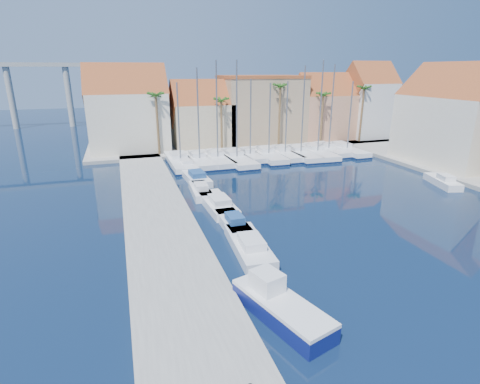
# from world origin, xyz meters

# --- Properties ---
(ground) EXTENTS (260.00, 260.00, 0.00)m
(ground) POSITION_xyz_m (0.00, 0.00, 0.00)
(ground) COLOR #081B31
(ground) RESTS_ON ground
(quay_west) EXTENTS (6.00, 77.00, 0.50)m
(quay_west) POSITION_xyz_m (-9.00, 13.50, 0.25)
(quay_west) COLOR gray
(quay_west) RESTS_ON ground
(shore_north) EXTENTS (54.00, 16.00, 0.50)m
(shore_north) POSITION_xyz_m (10.00, 48.00, 0.25)
(shore_north) COLOR gray
(shore_north) RESTS_ON ground
(fishing_boat) EXTENTS (3.92, 6.75, 2.24)m
(fishing_boat) POSITION_xyz_m (-4.20, 0.01, 0.74)
(fishing_boat) COLOR navy
(fishing_boat) RESTS_ON ground
(motorboat_west_0) EXTENTS (2.72, 7.24, 1.40)m
(motorboat_west_0) POSITION_xyz_m (-3.21, 7.87, 0.51)
(motorboat_west_0) COLOR white
(motorboat_west_0) RESTS_ON ground
(motorboat_west_1) EXTENTS (1.83, 5.68, 1.40)m
(motorboat_west_1) POSITION_xyz_m (-3.07, 12.40, 0.51)
(motorboat_west_1) COLOR white
(motorboat_west_1) RESTS_ON ground
(motorboat_west_2) EXTENTS (2.61, 7.41, 1.40)m
(motorboat_west_2) POSITION_xyz_m (-3.12, 17.45, 0.51)
(motorboat_west_2) COLOR white
(motorboat_west_2) RESTS_ON ground
(motorboat_west_3) EXTENTS (2.17, 5.90, 1.40)m
(motorboat_west_3) POSITION_xyz_m (-3.84, 22.07, 0.51)
(motorboat_west_3) COLOR white
(motorboat_west_3) RESTS_ON ground
(motorboat_west_4) EXTENTS (2.68, 7.29, 1.40)m
(motorboat_west_4) POSITION_xyz_m (-3.27, 27.36, 0.51)
(motorboat_west_4) COLOR white
(motorboat_west_4) RESTS_ON ground
(motorboat_west_5) EXTENTS (2.37, 6.27, 1.40)m
(motorboat_west_5) POSITION_xyz_m (-3.44, 33.64, 0.51)
(motorboat_west_5) COLOR white
(motorboat_west_5) RESTS_ON ground
(motorboat_east_1) EXTENTS (3.26, 5.86, 1.40)m
(motorboat_east_1) POSITION_xyz_m (23.98, 16.75, 0.51)
(motorboat_east_1) COLOR white
(motorboat_east_1) RESTS_ON ground
(sailboat_0) EXTENTS (3.22, 11.79, 11.36)m
(sailboat_0) POSITION_xyz_m (-3.85, 35.82, 0.55)
(sailboat_0) COLOR white
(sailboat_0) RESTS_ON ground
(sailboat_1) EXTENTS (3.24, 10.63, 13.22)m
(sailboat_1) POSITION_xyz_m (-1.12, 35.87, 0.59)
(sailboat_1) COLOR white
(sailboat_1) RESTS_ON ground
(sailboat_2) EXTENTS (3.39, 10.86, 14.18)m
(sailboat_2) POSITION_xyz_m (1.56, 36.01, 0.59)
(sailboat_2) COLOR white
(sailboat_2) RESTS_ON ground
(sailboat_3) EXTENTS (3.41, 12.10, 14.21)m
(sailboat_3) POSITION_xyz_m (4.25, 35.37, 0.58)
(sailboat_3) COLOR white
(sailboat_3) RESTS_ON ground
(sailboat_4) EXTENTS (2.67, 8.61, 11.71)m
(sailboat_4) POSITION_xyz_m (6.68, 36.26, 0.60)
(sailboat_4) COLOR white
(sailboat_4) RESTS_ON ground
(sailboat_5) EXTENTS (3.26, 10.91, 11.15)m
(sailboat_5) POSITION_xyz_m (9.51, 35.91, 0.56)
(sailboat_5) COLOR white
(sailboat_5) RESTS_ON ground
(sailboat_6) EXTENTS (2.92, 10.16, 11.35)m
(sailboat_6) POSITION_xyz_m (12.25, 36.04, 0.57)
(sailboat_6) COLOR white
(sailboat_6) RESTS_ON ground
(sailboat_7) EXTENTS (3.19, 11.09, 13.51)m
(sailboat_7) POSITION_xyz_m (14.64, 35.49, 0.58)
(sailboat_7) COLOR white
(sailboat_7) RESTS_ON ground
(sailboat_8) EXTENTS (3.43, 11.22, 14.27)m
(sailboat_8) POSITION_xyz_m (17.48, 35.39, 0.59)
(sailboat_8) COLOR white
(sailboat_8) RESTS_ON ground
(sailboat_9) EXTENTS (3.39, 10.16, 13.73)m
(sailboat_9) POSITION_xyz_m (20.11, 36.60, 0.60)
(sailboat_9) COLOR white
(sailboat_9) RESTS_ON ground
(sailboat_10) EXTENTS (2.90, 10.48, 11.28)m
(sailboat_10) POSITION_xyz_m (22.99, 35.78, 0.56)
(sailboat_10) COLOR white
(sailboat_10) RESTS_ON ground
(building_0) EXTENTS (12.30, 9.00, 13.50)m
(building_0) POSITION_xyz_m (-10.00, 47.00, 6.52)
(building_0) COLOR beige
(building_0) RESTS_ON shore_north
(building_1) EXTENTS (10.30, 8.00, 11.00)m
(building_1) POSITION_xyz_m (2.00, 47.00, 5.30)
(building_1) COLOR tan
(building_1) RESTS_ON shore_north
(building_2) EXTENTS (14.20, 10.20, 11.50)m
(building_2) POSITION_xyz_m (13.00, 48.00, 6.26)
(building_2) COLOR tan
(building_2) RESTS_ON shore_north
(building_3) EXTENTS (10.30, 8.00, 12.00)m
(building_3) POSITION_xyz_m (25.00, 47.00, 5.86)
(building_3) COLOR tan
(building_3) RESTS_ON shore_north
(building_4) EXTENTS (8.30, 8.00, 14.00)m
(building_4) POSITION_xyz_m (34.00, 46.00, 6.97)
(building_4) COLOR white
(building_4) RESTS_ON shore_north
(building_6) EXTENTS (9.00, 14.30, 13.50)m
(building_6) POSITION_xyz_m (32.00, 24.00, 6.52)
(building_6) COLOR beige
(building_6) RESTS_ON shore_east
(palm_0) EXTENTS (2.60, 2.60, 10.15)m
(palm_0) POSITION_xyz_m (-6.00, 42.00, 9.08)
(palm_0) COLOR brown
(palm_0) RESTS_ON shore_north
(palm_1) EXTENTS (2.60, 2.60, 9.15)m
(palm_1) POSITION_xyz_m (4.00, 42.00, 8.14)
(palm_1) COLOR brown
(palm_1) RESTS_ON shore_north
(palm_2) EXTENTS (2.60, 2.60, 11.15)m
(palm_2) POSITION_xyz_m (14.00, 42.00, 10.02)
(palm_2) COLOR brown
(palm_2) RESTS_ON shore_north
(palm_3) EXTENTS (2.60, 2.60, 9.65)m
(palm_3) POSITION_xyz_m (22.00, 42.00, 8.61)
(palm_3) COLOR brown
(palm_3) RESTS_ON shore_north
(palm_4) EXTENTS (2.60, 2.60, 10.65)m
(palm_4) POSITION_xyz_m (30.00, 42.00, 9.55)
(palm_4) COLOR brown
(palm_4) RESTS_ON shore_north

